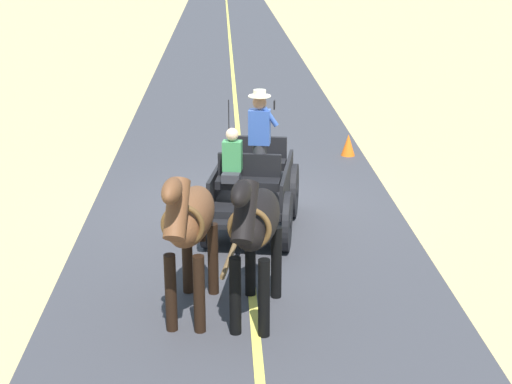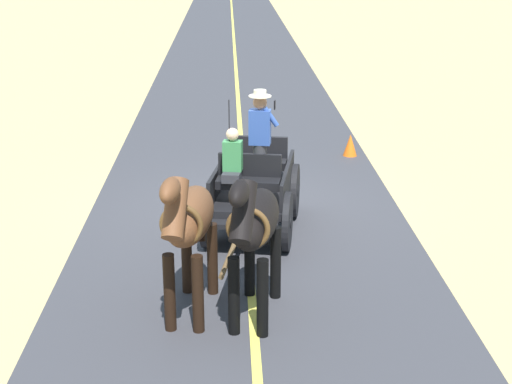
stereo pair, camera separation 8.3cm
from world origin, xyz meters
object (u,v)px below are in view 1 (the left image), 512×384
horse_drawn_carriage (252,186)px  horse_off_side (190,222)px  horse_near_side (255,225)px  traffic_cone (348,145)px

horse_drawn_carriage → horse_off_side: horse_drawn_carriage is taller
horse_near_side → horse_off_side: same height
horse_drawn_carriage → horse_off_side: 3.10m
horse_near_side → traffic_cone: bearing=-107.9°
horse_off_side → traffic_cone: (-3.29, -7.47, -1.07)m
horse_off_side → horse_near_side: bearing=170.6°
traffic_cone → horse_near_side: bearing=72.1°
horse_near_side → horse_off_side: bearing=-9.4°
horse_drawn_carriage → traffic_cone: (-2.37, -4.55, -0.57)m
horse_drawn_carriage → horse_near_side: bearing=88.4°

